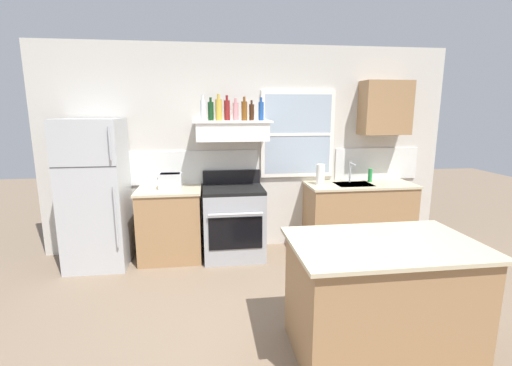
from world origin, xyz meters
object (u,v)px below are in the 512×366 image
bottle_red_label_wine (227,110)px  bottle_champagne_gold_foil (219,109)px  toaster (170,181)px  dish_soap_bottle (370,175)px  kitchen_island (381,298)px  paper_towel_roll (320,175)px  bottle_amber_wine (244,111)px  stove_range (234,222)px  bottle_dark_green_wine (211,111)px  bottle_rose_pink (236,111)px  bottle_clear_tall (203,110)px  bottle_brown_stout (252,112)px  refrigerator (96,194)px  bottle_blue_liqueur (261,111)px

bottle_red_label_wine → bottle_champagne_gold_foil: bearing=-149.7°
toaster → dish_soap_bottle: (2.66, 0.07, -0.01)m
bottle_champagne_gold_foil → kitchen_island: bottle_champagne_gold_foil is taller
bottle_red_label_wine → paper_towel_roll: bearing=-5.7°
bottle_amber_wine → paper_towel_roll: size_ratio=1.07×
stove_range → bottle_dark_green_wine: bottle_dark_green_wine is taller
bottle_champagne_gold_foil → bottle_rose_pink: 0.21m
kitchen_island → stove_range: bearing=115.5°
bottle_clear_tall → bottle_dark_green_wine: size_ratio=1.09×
bottle_clear_tall → bottle_brown_stout: bearing=6.3°
paper_towel_roll → dish_soap_bottle: 0.74m
dish_soap_bottle → bottle_red_label_wine: bearing=179.4°
refrigerator → stove_range: 1.70m
bottle_clear_tall → bottle_blue_liqueur: 0.71m
toaster → bottle_dark_green_wine: bearing=7.4°
bottle_blue_liqueur → toaster: bearing=179.2°
refrigerator → bottle_rose_pink: 1.96m
bottle_champagne_gold_foil → bottle_blue_liqueur: 0.52m
stove_range → paper_towel_roll: size_ratio=4.04×
kitchen_island → bottle_champagne_gold_foil: bearing=117.9°
refrigerator → bottle_red_label_wine: bearing=6.4°
bottle_red_label_wine → bottle_brown_stout: size_ratio=1.24×
bottle_brown_stout → stove_range: bearing=-156.7°
refrigerator → bottle_brown_stout: bottle_brown_stout is taller
bottle_dark_green_wine → bottle_amber_wine: bottle_amber_wine is taller
bottle_rose_pink → paper_towel_roll: (1.10, -0.05, -0.81)m
bottle_rose_pink → kitchen_island: 2.72m
bottle_red_label_wine → bottle_amber_wine: (0.21, -0.10, -0.01)m
stove_range → bottle_red_label_wine: size_ratio=3.56×
stove_range → dish_soap_bottle: 1.96m
bottle_champagne_gold_foil → bottle_rose_pink: (0.21, -0.01, -0.02)m
bottle_clear_tall → bottle_brown_stout: 0.61m
bottle_champagne_gold_foil → bottle_red_label_wine: bearing=30.3°
bottle_red_label_wine → dish_soap_bottle: bottle_red_label_wine is taller
bottle_dark_green_wine → kitchen_island: (1.23, -2.20, -1.41)m
bottle_champagne_gold_foil → kitchen_island: (1.14, -2.15, -1.42)m
bottle_rose_pink → bottle_blue_liqueur: bottle_blue_liqueur is taller
bottle_champagne_gold_foil → dish_soap_bottle: (2.04, 0.04, -0.88)m
stove_range → bottle_dark_green_wine: size_ratio=3.89×
bottle_red_label_wine → bottle_brown_stout: bottle_red_label_wine is taller
stove_range → bottle_brown_stout: (0.25, 0.11, 1.38)m
bottle_clear_tall → bottle_rose_pink: size_ratio=1.13×
stove_range → bottle_amber_wine: (0.15, 0.05, 1.40)m
bottle_champagne_gold_foil → stove_range: bearing=-30.4°
bottle_amber_wine → bottle_champagne_gold_foil: bearing=172.2°
bottle_rose_pink → bottle_amber_wine: bottle_amber_wine is taller
toaster → bottle_rose_pink: bottle_rose_pink is taller
bottle_brown_stout → kitchen_island: (0.73, -2.16, -1.39)m
bottle_clear_tall → bottle_brown_stout: bottle_clear_tall is taller
bottle_red_label_wine → bottle_amber_wine: size_ratio=1.06×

